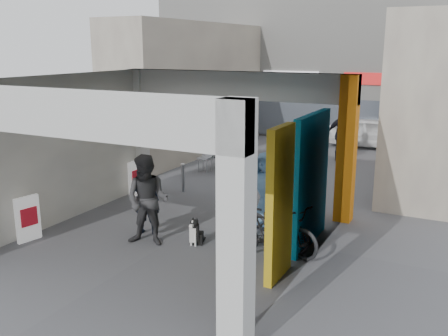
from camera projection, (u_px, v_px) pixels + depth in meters
The scene contains 21 objects.
ground at pixel (195, 226), 11.74m from camera, with size 90.00×90.00×0.00m, color #545459.
arcade_canopy at pixel (196, 137), 10.25m from camera, with size 6.40×6.45×6.40m.
far_building at pixel (348, 49), 22.90m from camera, with size 18.00×4.08×8.00m.
plaza_bldg_left at pixel (192, 88), 19.62m from camera, with size 2.00×9.00×5.00m, color beige.
plaza_bldg_right at pixel (438, 99), 15.64m from camera, with size 2.00×9.00×5.00m, color beige.
bollard_left at pixel (183, 178), 14.42m from camera, with size 0.09×0.09×0.82m, color gray.
bollard_center at pixel (241, 181), 13.85m from camera, with size 0.09×0.09×0.93m, color gray.
bollard_right at pixel (297, 188), 13.09m from camera, with size 0.09×0.09×0.97m, color gray.
advert_board_near at pixel (28, 218), 10.75m from camera, with size 0.19×0.56×1.00m.
advert_board_far at pixel (135, 178), 14.03m from camera, with size 0.11×0.55×1.00m.
cafe_set at pixel (225, 160), 17.00m from camera, with size 1.56×1.26×0.95m.
produce_stand at pixel (232, 155), 17.94m from camera, with size 1.16×0.63×0.77m.
crate_stack at pixel (315, 154), 18.20m from camera, with size 0.54×0.49×0.56m.
border_collie at pixel (196, 233), 10.61m from camera, with size 0.23×0.44×0.61m.
man_with_dog at pixel (147, 200), 11.13m from camera, with size 0.57×0.37×1.56m, color black.
man_back_turned at pixel (148, 200), 10.45m from camera, with size 0.95×0.74×1.95m, color #363638.
man_elderly at pixel (267, 190), 11.40m from camera, with size 0.89×0.58×1.82m, color #577FAA.
man_crates at pixel (342, 135), 18.23m from camera, with size 1.14×0.47×1.95m, color black.
bicycle_front at pixel (280, 227), 10.21m from camera, with size 0.68×1.95×1.03m, color black.
bicycle_rear at pixel (268, 232), 9.95m from camera, with size 0.48×1.69×1.01m, color black.
white_van at pixel (374, 133), 20.71m from camera, with size 1.46×3.63×1.24m, color white.
Camera 1 is at (5.66, -9.55, 4.12)m, focal length 40.00 mm.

